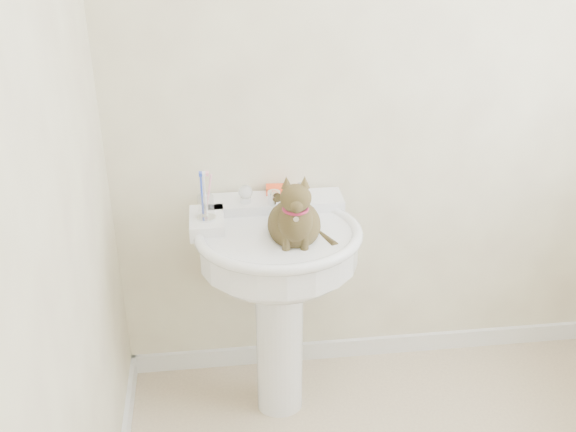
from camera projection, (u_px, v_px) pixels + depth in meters
name	position (u px, v px, depth m)	size (l,w,h in m)	color
wall_back	(387.00, 97.00, 2.61)	(2.20, 0.00, 2.50)	#F3EEC5
wall_left	(35.00, 259.00, 1.53)	(0.00, 2.20, 2.50)	#F3EEC5
baseboard_back	(371.00, 346.00, 3.16)	(2.20, 0.02, 0.09)	white
pedestal_sink	(278.00, 266.00, 2.56)	(0.64, 0.63, 0.88)	white
faucet	(274.00, 193.00, 2.59)	(0.28, 0.12, 0.14)	silver
soap_bar	(277.00, 190.00, 2.69)	(0.09, 0.06, 0.03)	#EE4218
toothbrush_cup	(206.00, 207.00, 2.48)	(0.07, 0.07, 0.19)	silver
cat	(295.00, 221.00, 2.41)	(0.21, 0.27, 0.39)	#4F4222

